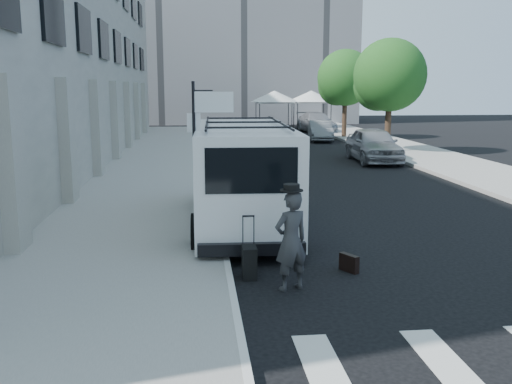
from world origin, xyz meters
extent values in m
plane|color=black|center=(0.00, 0.00, 0.00)|extent=(120.00, 120.00, 0.00)
cube|color=gray|center=(-4.25, 16.00, 0.07)|extent=(4.50, 48.00, 0.15)
cube|color=gray|center=(9.00, 20.00, 0.07)|extent=(4.00, 56.00, 0.15)
cylinder|color=black|center=(-2.60, 3.20, 1.90)|extent=(0.07, 0.07, 3.50)
cube|color=white|center=(-2.60, 3.22, 2.75)|extent=(0.30, 0.03, 0.42)
cube|color=white|center=(-2.15, 3.20, 3.20)|extent=(0.85, 0.06, 0.45)
cylinder|color=black|center=(7.60, 20.00, 1.40)|extent=(0.32, 0.32, 2.80)
sphere|color=#1B4215|center=(7.60, 20.00, 4.13)|extent=(3.80, 3.80, 3.80)
sphere|color=#1B4215|center=(7.20, 20.60, 3.56)|extent=(2.66, 2.66, 2.66)
cylinder|color=black|center=(7.60, 29.00, 1.40)|extent=(0.32, 0.32, 2.80)
sphere|color=#1B4215|center=(7.60, 29.00, 4.13)|extent=(3.80, 3.80, 3.80)
sphere|color=#1B4215|center=(7.20, 29.60, 3.56)|extent=(2.66, 2.66, 2.66)
cylinder|color=black|center=(2.60, 36.60, 1.10)|extent=(0.06, 0.06, 2.20)
cylinder|color=black|center=(5.40, 36.60, 1.10)|extent=(0.06, 0.06, 2.20)
cylinder|color=black|center=(2.60, 39.40, 1.10)|extent=(0.06, 0.06, 2.20)
cylinder|color=black|center=(5.40, 39.40, 1.10)|extent=(0.06, 0.06, 2.20)
cube|color=white|center=(4.00, 38.00, 2.25)|extent=(3.00, 3.00, 0.12)
cone|color=white|center=(4.00, 38.00, 2.75)|extent=(4.00, 4.00, 0.90)
cylinder|color=black|center=(5.80, 37.10, 1.10)|extent=(0.06, 0.06, 2.20)
cylinder|color=black|center=(8.60, 37.10, 1.10)|extent=(0.06, 0.06, 2.20)
cylinder|color=black|center=(5.80, 39.90, 1.10)|extent=(0.06, 0.06, 2.20)
cylinder|color=black|center=(8.60, 39.90, 1.10)|extent=(0.06, 0.06, 2.20)
cube|color=white|center=(7.20, 38.50, 2.25)|extent=(3.00, 3.00, 0.12)
cone|color=white|center=(7.20, 38.50, 2.75)|extent=(4.00, 4.00, 0.90)
imported|color=#313133|center=(-0.95, 0.01, 0.89)|extent=(0.76, 0.65, 1.77)
cube|color=black|center=(0.35, 0.88, 0.17)|extent=(0.32, 0.44, 0.34)
cube|color=black|center=(-1.61, 0.71, 0.30)|extent=(0.26, 0.42, 0.60)
cylinder|color=black|center=(-1.72, 0.89, 0.87)|extent=(0.02, 0.02, 0.57)
cylinder|color=black|center=(-1.51, 0.89, 0.87)|extent=(0.02, 0.02, 0.57)
cube|color=black|center=(-1.61, 0.89, 1.15)|extent=(0.23, 0.03, 0.03)
cube|color=white|center=(-1.40, 4.50, 1.39)|extent=(2.46, 6.18, 2.38)
cube|color=white|center=(-1.30, 7.84, 0.85)|extent=(2.18, 1.09, 1.25)
cube|color=black|center=(-1.50, 1.47, 1.92)|extent=(1.81, 0.15, 0.91)
cylinder|color=black|center=(-2.41, 6.68, 0.43)|extent=(0.34, 0.87, 0.86)
cylinder|color=black|center=(-0.26, 6.62, 0.43)|extent=(0.34, 0.87, 0.86)
cylinder|color=black|center=(-2.54, 2.50, 0.43)|extent=(0.34, 0.87, 0.86)
cylinder|color=black|center=(-0.39, 2.43, 0.43)|extent=(0.34, 0.87, 0.86)
imported|color=gray|center=(5.83, 16.78, 0.82)|extent=(2.13, 4.90, 1.64)
imported|color=slate|center=(5.60, 27.46, 0.67)|extent=(1.92, 4.21, 1.34)
imported|color=#93949A|center=(6.80, 34.42, 0.77)|extent=(2.57, 5.47, 1.54)
camera|label=1|loc=(-2.56, -9.47, 3.54)|focal=40.00mm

